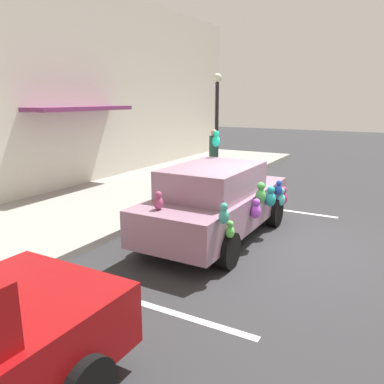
{
  "coord_description": "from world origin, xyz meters",
  "views": [
    {
      "loc": [
        -7.14,
        -2.11,
        2.83
      ],
      "look_at": [
        -0.15,
        1.81,
        0.9
      ],
      "focal_mm": 36.24,
      "sensor_mm": 36.0,
      "label": 1
    }
  ],
  "objects": [
    {
      "name": "teddy_bear_on_sidewalk",
      "position": [
        2.52,
        3.96,
        0.42
      ],
      "size": [
        0.31,
        0.26,
        0.59
      ],
      "color": "#9E723D",
      "rests_on": "sidewalk"
    },
    {
      "name": "parking_stripe_front",
      "position": [
        2.5,
        1.0,
        0.0
      ],
      "size": [
        0.12,
        3.6,
        0.01
      ],
      "primitive_type": "cube",
      "color": "silver",
      "rests_on": "ground"
    },
    {
      "name": "storefront_building",
      "position": [
        0.02,
        7.14,
        3.19
      ],
      "size": [
        24.0,
        1.25,
        6.4
      ],
      "color": "beige",
      "rests_on": "ground"
    },
    {
      "name": "plush_covered_car",
      "position": [
        -0.19,
        1.2,
        0.79
      ],
      "size": [
        4.2,
        1.98,
        2.14
      ],
      "color": "gray",
      "rests_on": "ground"
    },
    {
      "name": "street_lamp_post",
      "position": [
        4.53,
        3.5,
        2.31
      ],
      "size": [
        0.28,
        0.28,
        3.48
      ],
      "color": "black",
      "rests_on": "sidewalk"
    },
    {
      "name": "ground_plane",
      "position": [
        0.0,
        0.0,
        0.0
      ],
      "size": [
        60.0,
        60.0,
        0.0
      ],
      "primitive_type": "plane",
      "color": "#2D2D30"
    },
    {
      "name": "sidewalk",
      "position": [
        0.0,
        5.0,
        0.07
      ],
      "size": [
        24.0,
        4.0,
        0.15
      ],
      "primitive_type": "cube",
      "color": "gray",
      "rests_on": "ground"
    },
    {
      "name": "pedestrian_near_shopfront",
      "position": [
        4.2,
        3.43,
        0.96
      ],
      "size": [
        0.31,
        0.31,
        1.72
      ],
      "color": "#25473E",
      "rests_on": "sidewalk"
    },
    {
      "name": "parking_stripe_rear",
      "position": [
        -3.14,
        1.0,
        0.0
      ],
      "size": [
        0.12,
        3.6,
        0.01
      ],
      "primitive_type": "cube",
      "color": "silver",
      "rests_on": "ground"
    }
  ]
}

